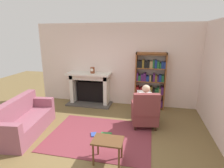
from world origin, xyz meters
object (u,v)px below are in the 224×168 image
Objects in this scene: bookshelf at (150,82)px; armchair_reading at (145,112)px; side_table at (108,143)px; fireplace at (90,87)px; mantel_clock at (93,70)px; seated_reader at (145,103)px; sofa_floral at (24,121)px.

bookshelf is 1.86× the size of armchair_reading.
fireplace is at bearing 114.84° from side_table.
mantel_clock reaches higher than seated_reader.
bookshelf is (1.87, 0.14, -0.32)m from mantel_clock.
seated_reader is at bearing -94.96° from bookshelf.
bookshelf is 1.02× the size of sofa_floral.
bookshelf is 1.45m from armchair_reading.
bookshelf reaches higher than mantel_clock.
seated_reader is at bearing -90.00° from armchair_reading.
armchair_reading is at bearing -79.10° from sofa_floral.
seated_reader is 1.73m from side_table.
seated_reader is 3.01m from sofa_floral.
side_table is (-0.62, -1.49, -0.03)m from armchair_reading.
fireplace is 2.04m from bookshelf.
mantel_clock is 2.17m from seated_reader.
side_table is at bearing 59.08° from seated_reader.
fireplace reaches higher than side_table.
mantel_clock is (0.14, -0.10, 0.62)m from fireplace.
seated_reader reaches higher than side_table.
seated_reader is at bearing -76.86° from sofa_floral.
armchair_reading reaches higher than sofa_floral.
sofa_floral is (-2.84, -0.90, -0.10)m from armchair_reading.
bookshelf is 3.75m from sofa_floral.
side_table is (-0.59, -1.61, -0.23)m from seated_reader.
fireplace is at bearing -28.79° from sofa_floral.
fireplace is at bearing -43.36° from seated_reader.
sofa_floral is at bearing -116.15° from mantel_clock.
armchair_reading is 0.23m from seated_reader.
bookshelf is 1.58× the size of seated_reader.
sofa_floral is at bearing 165.08° from side_table.
bookshelf reaches higher than seated_reader.
bookshelf is at bearing 76.21° from side_table.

